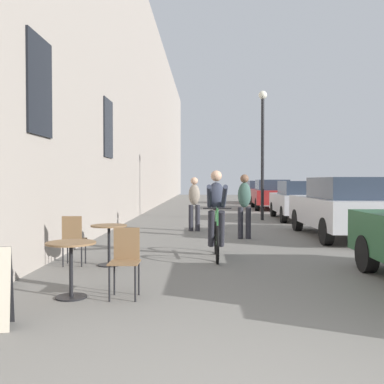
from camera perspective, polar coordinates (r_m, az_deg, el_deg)
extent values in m
cube|color=gray|center=(17.37, -8.87, 13.98)|extent=(0.50, 68.00, 10.54)
cube|color=black|center=(8.24, -18.94, 12.74)|extent=(0.04, 1.10, 1.70)
cube|color=black|center=(13.30, -10.69, 8.01)|extent=(0.04, 1.10, 1.70)
cylinder|color=black|center=(6.07, -15.24, -12.87)|extent=(0.40, 0.40, 0.02)
cylinder|color=black|center=(5.99, -15.26, -9.65)|extent=(0.05, 0.05, 0.67)
cylinder|color=brown|center=(5.94, -15.28, -6.34)|extent=(0.64, 0.64, 0.02)
cylinder|color=black|center=(5.68, -7.30, -11.60)|extent=(0.02, 0.02, 0.45)
cylinder|color=black|center=(5.73, -10.56, -11.49)|extent=(0.02, 0.02, 0.45)
cylinder|color=black|center=(5.99, -6.85, -10.91)|extent=(0.02, 0.02, 0.45)
cylinder|color=black|center=(6.04, -9.94, -10.81)|extent=(0.02, 0.02, 0.45)
cube|color=brown|center=(5.81, -8.67, -8.94)|extent=(0.39, 0.39, 0.02)
cube|color=brown|center=(5.95, -8.39, -6.55)|extent=(0.34, 0.02, 0.42)
cylinder|color=black|center=(8.13, -10.60, -9.17)|extent=(0.40, 0.40, 0.02)
cylinder|color=black|center=(8.07, -10.61, -6.75)|extent=(0.05, 0.05, 0.67)
cylinder|color=brown|center=(8.03, -10.62, -4.27)|extent=(0.64, 0.64, 0.02)
cylinder|color=black|center=(8.44, -15.68, -7.33)|extent=(0.02, 0.02, 0.45)
cylinder|color=black|center=(8.36, -13.51, -7.39)|extent=(0.02, 0.02, 0.45)
cylinder|color=black|center=(8.13, -16.23, -7.67)|extent=(0.02, 0.02, 0.45)
cylinder|color=black|center=(8.05, -13.99, -7.74)|extent=(0.02, 0.02, 0.45)
cube|color=brown|center=(8.21, -14.86, -5.91)|extent=(0.40, 0.40, 0.02)
cube|color=brown|center=(8.01, -15.17, -4.51)|extent=(0.34, 0.04, 0.42)
torus|color=black|center=(8.17, 3.27, -6.82)|extent=(0.05, 0.71, 0.71)
torus|color=black|center=(9.21, 3.08, -5.87)|extent=(0.05, 0.71, 0.71)
cylinder|color=#2D6B38|center=(9.09, 3.09, -4.16)|extent=(0.04, 0.21, 0.58)
cylinder|color=#2D6B38|center=(8.56, 3.18, -2.26)|extent=(0.04, 0.82, 0.14)
cylinder|color=#2D6B38|center=(8.15, 3.27, -4.46)|extent=(0.04, 0.09, 0.67)
cylinder|color=#2D6B38|center=(8.71, 3.16, -6.03)|extent=(0.04, 1.00, 0.12)
cylinder|color=black|center=(8.15, 3.27, -2.10)|extent=(0.52, 0.03, 0.03)
ellipsoid|color=black|center=(8.97, 3.11, -2.22)|extent=(0.12, 0.24, 0.06)
ellipsoid|color=#2D3342|center=(8.88, 3.13, -0.48)|extent=(0.34, 0.35, 0.59)
sphere|color=tan|center=(8.83, 3.14, 2.07)|extent=(0.22, 0.22, 0.22)
cylinder|color=#26262D|center=(8.85, 3.78, -4.75)|extent=(0.13, 0.40, 0.75)
cylinder|color=#26262D|center=(8.85, 2.49, -4.75)|extent=(0.13, 0.40, 0.75)
cylinder|color=#2D3342|center=(8.49, 4.16, -0.61)|extent=(0.11, 0.75, 0.48)
cylinder|color=#2D3342|center=(8.49, 2.24, -0.61)|extent=(0.10, 0.75, 0.48)
cylinder|color=#26262D|center=(11.59, 6.24, -3.98)|extent=(0.14, 0.14, 0.81)
cylinder|color=#26262D|center=(11.60, 7.23, -3.98)|extent=(0.14, 0.14, 0.81)
ellipsoid|color=#38564C|center=(11.54, 6.75, -0.37)|extent=(0.35, 0.25, 0.64)
sphere|color=brown|center=(11.54, 6.75, 1.72)|extent=(0.22, 0.22, 0.22)
cylinder|color=#26262D|center=(13.27, -0.13, -3.35)|extent=(0.14, 0.14, 0.78)
cylinder|color=#26262D|center=(13.23, 0.72, -3.36)|extent=(0.14, 0.14, 0.78)
ellipsoid|color=gray|center=(13.21, 0.30, -0.33)|extent=(0.37, 0.29, 0.62)
sphere|color=tan|center=(13.20, 0.30, 1.44)|extent=(0.22, 0.22, 0.22)
cylinder|color=black|center=(17.08, 9.04, 4.13)|extent=(0.12, 0.12, 4.60)
sphere|color=silver|center=(17.37, 9.07, 12.20)|extent=(0.32, 0.32, 0.32)
cylinder|color=black|center=(7.90, 21.53, -7.39)|extent=(0.20, 0.61, 0.61)
cube|color=#B7B7BC|center=(12.49, 18.66, -2.37)|extent=(1.95, 4.51, 0.73)
cube|color=#283342|center=(11.95, 19.49, 0.49)|extent=(1.61, 2.45, 0.54)
cylinder|color=black|center=(13.70, 13.37, -3.52)|extent=(0.22, 0.65, 0.64)
cylinder|color=black|center=(14.18, 20.02, -3.40)|extent=(0.22, 0.65, 0.64)
cylinder|color=black|center=(10.87, 16.86, -4.85)|extent=(0.22, 0.65, 0.64)
cube|color=#B7B7BC|center=(17.60, 13.53, -1.37)|extent=(1.82, 4.22, 0.68)
cube|color=#283342|center=(17.09, 13.85, 0.54)|extent=(1.50, 2.29, 0.51)
cylinder|color=black|center=(18.86, 10.39, -2.20)|extent=(0.21, 0.61, 0.60)
cylinder|color=black|center=(19.13, 15.09, -2.18)|extent=(0.21, 0.61, 0.60)
cylinder|color=black|center=(16.13, 11.67, -2.83)|extent=(0.21, 0.61, 0.60)
cylinder|color=black|center=(16.45, 17.12, -2.78)|extent=(0.21, 0.61, 0.60)
cube|color=maroon|center=(23.72, 10.04, -0.56)|extent=(1.92, 4.40, 0.71)
cube|color=#283342|center=(23.19, 10.20, 0.92)|extent=(1.58, 2.39, 0.53)
cylinder|color=black|center=(25.09, 7.80, -1.25)|extent=(0.22, 0.63, 0.63)
cylinder|color=black|center=(25.27, 11.51, -1.25)|extent=(0.22, 0.63, 0.63)
cylinder|color=black|center=(22.23, 8.37, -1.60)|extent=(0.22, 0.63, 0.63)
cylinder|color=black|center=(22.43, 12.54, -1.60)|extent=(0.22, 0.63, 0.63)
cube|color=maroon|center=(29.70, 8.53, -0.19)|extent=(1.74, 4.20, 0.68)
cube|color=#283342|center=(29.19, 8.65, 0.95)|extent=(1.46, 2.27, 0.51)
cylinder|color=black|center=(31.01, 6.78, -0.74)|extent=(0.20, 0.61, 0.60)
cylinder|color=black|center=(31.18, 9.67, -0.74)|extent=(0.20, 0.61, 0.60)
cylinder|color=black|center=(28.25, 7.26, -0.96)|extent=(0.20, 0.61, 0.60)
cylinder|color=black|center=(28.44, 10.43, -0.96)|extent=(0.20, 0.61, 0.60)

